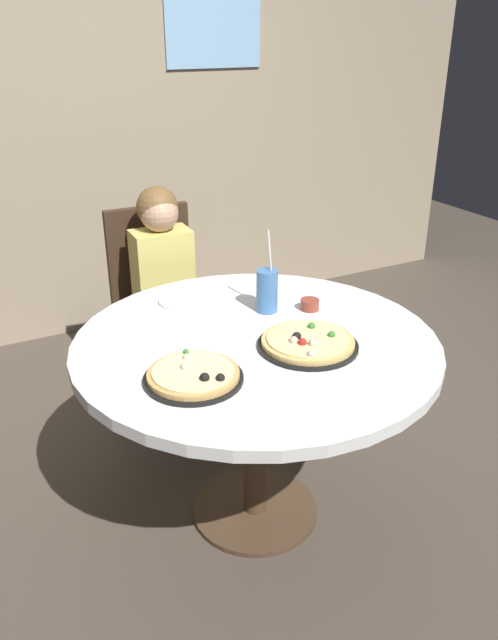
{
  "coord_description": "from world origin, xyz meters",
  "views": [
    {
      "loc": [
        -0.91,
        -1.66,
        1.71
      ],
      "look_at": [
        0.0,
        0.05,
        0.8
      ],
      "focal_mm": 35.19,
      "sensor_mm": 36.0,
      "label": 1
    }
  ],
  "objects_px": {
    "pizza_cheese": "(308,343)",
    "soda_cup": "(267,291)",
    "dining_table": "(256,364)",
    "pizza_veggie": "(193,376)",
    "diner_child": "(171,320)",
    "sauce_bowl": "(310,305)",
    "plate_small": "(182,301)",
    "chair_wooden": "(157,297)"
  },
  "relations": [
    {
      "from": "soda_cup",
      "to": "sauce_bowl",
      "type": "bearing_deg",
      "value": -23.31
    },
    {
      "from": "dining_table",
      "to": "diner_child",
      "type": "xyz_separation_m",
      "value": [
        -0.0,
        0.81,
        -0.17
      ]
    },
    {
      "from": "chair_wooden",
      "to": "pizza_cheese",
      "type": "relative_size",
      "value": 2.85
    },
    {
      "from": "pizza_cheese",
      "to": "soda_cup",
      "type": "distance_m",
      "value": 0.32
    },
    {
      "from": "dining_table",
      "to": "pizza_veggie",
      "type": "distance_m",
      "value": 0.35
    },
    {
      "from": "sauce_bowl",
      "to": "soda_cup",
      "type": "bearing_deg",
      "value": 156.69
    },
    {
      "from": "pizza_cheese",
      "to": "soda_cup",
      "type": "xyz_separation_m",
      "value": [
        0.02,
        0.32,
        0.06
      ]
    },
    {
      "from": "pizza_veggie",
      "to": "soda_cup",
      "type": "bearing_deg",
      "value": 37.43
    },
    {
      "from": "diner_child",
      "to": "pizza_veggie",
      "type": "xyz_separation_m",
      "value": [
        -0.29,
        -0.97,
        0.28
      ]
    },
    {
      "from": "diner_child",
      "to": "pizza_veggie",
      "type": "distance_m",
      "value": 1.05
    },
    {
      "from": "pizza_veggie",
      "to": "plate_small",
      "type": "height_order",
      "value": "pizza_veggie"
    },
    {
      "from": "pizza_cheese",
      "to": "plate_small",
      "type": "height_order",
      "value": "pizza_cheese"
    },
    {
      "from": "pizza_cheese",
      "to": "plate_small",
      "type": "bearing_deg",
      "value": 112.28
    },
    {
      "from": "dining_table",
      "to": "pizza_veggie",
      "type": "xyz_separation_m",
      "value": [
        -0.29,
        -0.15,
        0.11
      ]
    },
    {
      "from": "pizza_cheese",
      "to": "diner_child",
      "type": "bearing_deg",
      "value": 97.51
    },
    {
      "from": "chair_wooden",
      "to": "pizza_cheese",
      "type": "bearing_deg",
      "value": -84.01
    },
    {
      "from": "chair_wooden",
      "to": "plate_small",
      "type": "xyz_separation_m",
      "value": [
        -0.1,
        -0.59,
        0.22
      ]
    },
    {
      "from": "chair_wooden",
      "to": "sauce_bowl",
      "type": "distance_m",
      "value": 0.95
    },
    {
      "from": "pizza_veggie",
      "to": "soda_cup",
      "type": "relative_size",
      "value": 0.98
    },
    {
      "from": "diner_child",
      "to": "pizza_cheese",
      "type": "height_order",
      "value": "diner_child"
    },
    {
      "from": "pizza_cheese",
      "to": "sauce_bowl",
      "type": "xyz_separation_m",
      "value": [
        0.17,
        0.25,
        0.0
      ]
    },
    {
      "from": "chair_wooden",
      "to": "soda_cup",
      "type": "distance_m",
      "value": 0.88
    },
    {
      "from": "diner_child",
      "to": "plate_small",
      "type": "bearing_deg",
      "value": -103.4
    },
    {
      "from": "sauce_bowl",
      "to": "plate_small",
      "type": "distance_m",
      "value": 0.49
    },
    {
      "from": "plate_small",
      "to": "chair_wooden",
      "type": "bearing_deg",
      "value": 80.07
    },
    {
      "from": "pizza_veggie",
      "to": "chair_wooden",
      "type": "bearing_deg",
      "value": 75.47
    },
    {
      "from": "dining_table",
      "to": "chair_wooden",
      "type": "height_order",
      "value": "chair_wooden"
    },
    {
      "from": "soda_cup",
      "to": "chair_wooden",
      "type": "bearing_deg",
      "value": 99.94
    },
    {
      "from": "pizza_veggie",
      "to": "sauce_bowl",
      "type": "bearing_deg",
      "value": 24.98
    },
    {
      "from": "diner_child",
      "to": "soda_cup",
      "type": "xyz_separation_m",
      "value": [
        0.15,
        -0.63,
        0.35
      ]
    },
    {
      "from": "diner_child",
      "to": "pizza_veggie",
      "type": "relative_size",
      "value": 3.6
    },
    {
      "from": "soda_cup",
      "to": "plate_small",
      "type": "relative_size",
      "value": 1.71
    },
    {
      "from": "dining_table",
      "to": "pizza_cheese",
      "type": "height_order",
      "value": "pizza_cheese"
    },
    {
      "from": "sauce_bowl",
      "to": "plate_small",
      "type": "xyz_separation_m",
      "value": [
        -0.39,
        0.29,
        -0.02
      ]
    },
    {
      "from": "pizza_veggie",
      "to": "pizza_cheese",
      "type": "distance_m",
      "value": 0.42
    },
    {
      "from": "dining_table",
      "to": "plate_small",
      "type": "relative_size",
      "value": 6.88
    },
    {
      "from": "diner_child",
      "to": "sauce_bowl",
      "type": "xyz_separation_m",
      "value": [
        0.3,
        -0.69,
        0.29
      ]
    },
    {
      "from": "dining_table",
      "to": "pizza_veggie",
      "type": "bearing_deg",
      "value": -152.53
    },
    {
      "from": "pizza_veggie",
      "to": "soda_cup",
      "type": "xyz_separation_m",
      "value": [
        0.44,
        0.34,
        0.06
      ]
    },
    {
      "from": "chair_wooden",
      "to": "diner_child",
      "type": "height_order",
      "value": "diner_child"
    },
    {
      "from": "pizza_veggie",
      "to": "soda_cup",
      "type": "distance_m",
      "value": 0.56
    },
    {
      "from": "pizza_veggie",
      "to": "pizza_cheese",
      "type": "height_order",
      "value": "same"
    }
  ]
}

